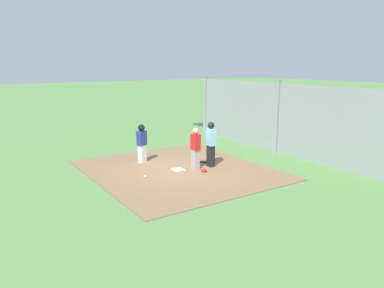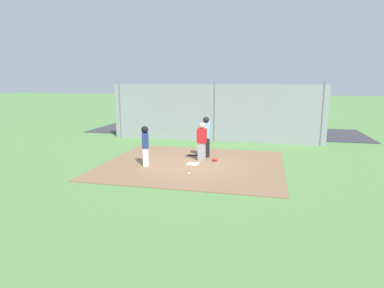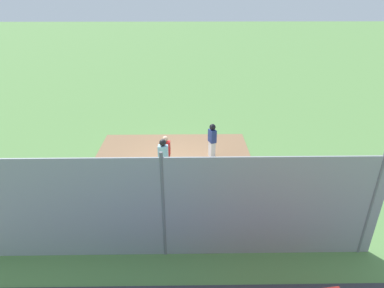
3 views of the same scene
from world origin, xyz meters
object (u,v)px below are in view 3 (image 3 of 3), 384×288
Objects in this scene: runner at (212,138)px; catcher_mask at (153,170)px; baseball_bat at (178,180)px; catcher at (166,153)px; umpire at (163,159)px; baseball at (170,148)px; home_plate at (173,163)px.

catcher_mask is at bearing 5.25° from runner.
catcher_mask reaches higher than baseball_bat.
baseball_bat is (-1.53, -2.08, -0.88)m from runner.
catcher is at bearing -84.90° from baseball_bat.
catcher reaches higher than catcher_mask.
catcher_mask is (-2.58, -1.34, -0.85)m from runner.
catcher is 1.22m from baseball_bat.
umpire reaches higher than catcher.
baseball_bat is 11.01× the size of baseball.
catcher is 0.71m from umpire.
baseball is (0.09, 2.88, -0.92)m from umpire.
baseball reaches higher than baseball_bat.
umpire is at bearing 22.24° from runner.
catcher_mask is at bearing 94.89° from catcher.
runner is (1.79, 0.67, 0.90)m from home_plate.
runner is 2.73m from baseball_bat.
runner is at bearing -41.57° from umpire.
baseball is (-0.45, 2.94, 0.01)m from baseball_bat.
catcher reaches higher than home_plate.
catcher is at bearing 11.06° from runner.
home_plate is 0.54× the size of baseball_bat.
catcher is 0.90× the size of umpire.
runner reaches higher than home_plate.
home_plate is at bearing -16.34° from catcher.
baseball_bat is (0.54, -0.06, -0.93)m from umpire.
catcher_mask is (-0.51, 0.69, -0.90)m from umpire.
runner is (2.02, 1.32, 0.06)m from catcher.
baseball is (0.04, 2.18, -0.81)m from catcher.
umpire is 1.12× the size of runner.
umpire is (-0.05, -0.70, 0.11)m from catcher.
umpire is at bearing -101.81° from home_plate.
baseball is at bearing 2.29° from catcher.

